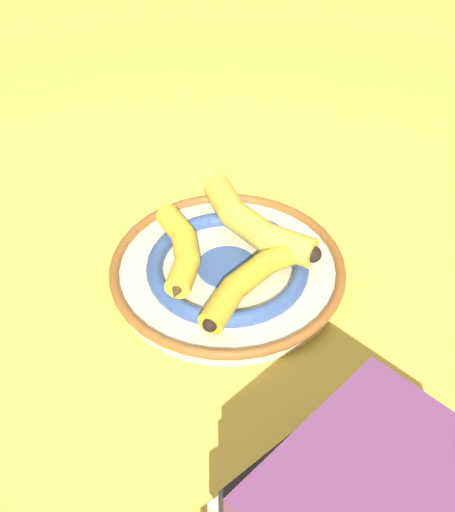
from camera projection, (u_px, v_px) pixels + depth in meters
ground_plane at (206, 276)px, 0.80m from camera, size 2.80×2.80×0.00m
decorative_bowl at (228, 269)px, 0.78m from camera, size 0.31×0.31×0.03m
banana_a at (182, 250)px, 0.76m from camera, size 0.16×0.09×0.03m
banana_b at (251, 221)px, 0.80m from camera, size 0.14×0.20×0.04m
banana_c at (256, 276)px, 0.73m from camera, size 0.19×0.11×0.03m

